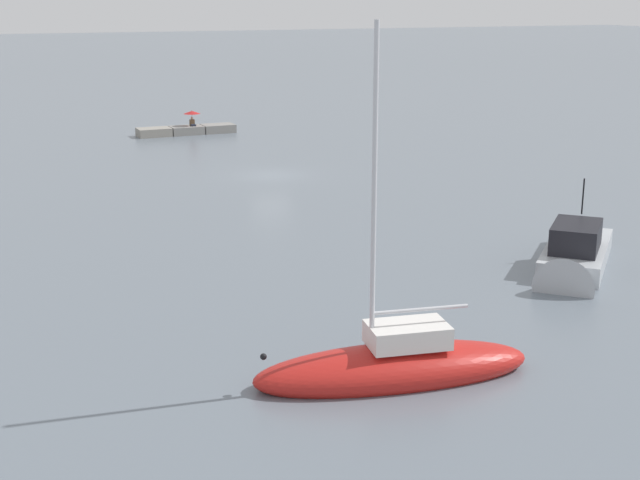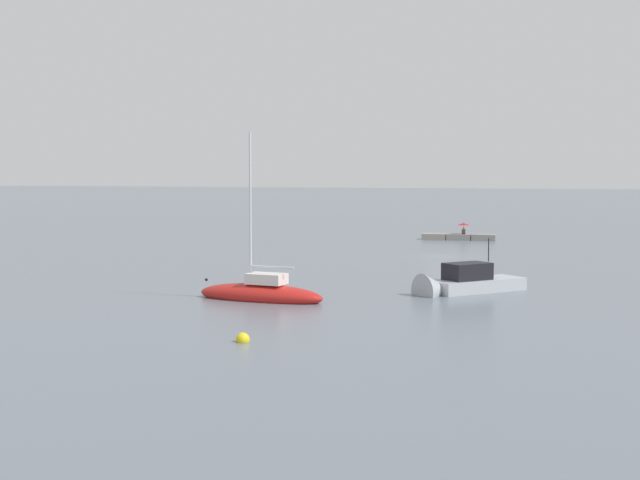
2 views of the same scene
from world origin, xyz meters
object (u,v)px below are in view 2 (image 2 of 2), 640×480
at_px(person_seated_brown_left, 464,232).
at_px(motorboat_grey_near, 461,286).
at_px(umbrella_open_red, 464,224).
at_px(mooring_buoy_near, 243,339).
at_px(sailboat_red_mid, 261,293).

xyz_separation_m(person_seated_brown_left, motorboat_grey_near, (-3.36, 43.66, -0.47)).
height_order(umbrella_open_red, motorboat_grey_near, motorboat_grey_near).
bearing_deg(motorboat_grey_near, mooring_buoy_near, 112.30).
relative_size(motorboat_grey_near, mooring_buoy_near, 10.93).
xyz_separation_m(person_seated_brown_left, mooring_buoy_near, (5.32, 63.41, -0.82)).
height_order(person_seated_brown_left, motorboat_grey_near, motorboat_grey_near).
xyz_separation_m(person_seated_brown_left, sailboat_red_mid, (8.50, 49.92, -0.52)).
bearing_deg(person_seated_brown_left, motorboat_grey_near, 92.49).
bearing_deg(umbrella_open_red, mooring_buoy_near, 85.21).
height_order(sailboat_red_mid, mooring_buoy_near, sailboat_red_mid).
height_order(umbrella_open_red, mooring_buoy_near, umbrella_open_red).
distance_m(person_seated_brown_left, mooring_buoy_near, 63.64).
bearing_deg(motorboat_grey_near, person_seated_brown_left, -39.58).
bearing_deg(sailboat_red_mid, person_seated_brown_left, 1.05).
distance_m(sailboat_red_mid, motorboat_grey_near, 13.41).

